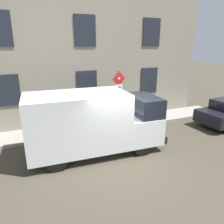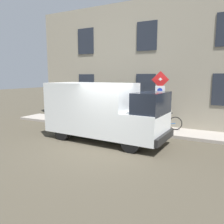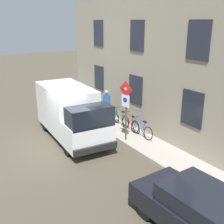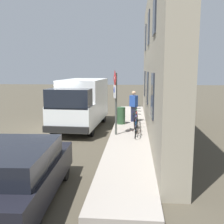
# 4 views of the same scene
# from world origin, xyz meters

# --- Properties ---
(ground_plane) EXTENTS (80.00, 80.00, 0.00)m
(ground_plane) POSITION_xyz_m (0.00, 0.00, 0.00)
(ground_plane) COLOR #464033
(sidewalk_slab) EXTENTS (1.69, 16.01, 0.14)m
(sidewalk_slab) POSITION_xyz_m (3.60, 0.00, 0.07)
(sidewalk_slab) COLOR #9D948A
(sidewalk_slab) RESTS_ON ground_plane
(building_facade) EXTENTS (0.75, 14.01, 6.78)m
(building_facade) POSITION_xyz_m (4.79, 0.00, 3.39)
(building_facade) COLOR gray
(building_facade) RESTS_ON ground_plane
(sign_post_stacked) EXTENTS (0.20, 0.55, 2.77)m
(sign_post_stacked) POSITION_xyz_m (2.97, -1.20, 2.00)
(sign_post_stacked) COLOR #474C47
(sign_post_stacked) RESTS_ON sidewalk_slab
(delivery_van) EXTENTS (2.26, 5.42, 2.50)m
(delivery_van) POSITION_xyz_m (1.07, 0.76, 1.33)
(delivery_van) COLOR white
(delivery_van) RESTS_ON ground_plane
(bicycle_blue) EXTENTS (0.46, 1.71, 0.89)m
(bicycle_blue) POSITION_xyz_m (3.90, -1.25, 0.51)
(bicycle_blue) COLOR black
(bicycle_blue) RESTS_ON sidewalk_slab
(bicycle_red) EXTENTS (0.46, 1.72, 0.89)m
(bicycle_red) POSITION_xyz_m (3.90, -0.32, 0.51)
(bicycle_red) COLOR black
(bicycle_red) RESTS_ON sidewalk_slab
(bicycle_green) EXTENTS (0.46, 1.71, 0.89)m
(bicycle_green) POSITION_xyz_m (3.90, 0.60, 0.51)
(bicycle_green) COLOR black
(bicycle_green) RESTS_ON sidewalk_slab
(bicycle_black) EXTENTS (0.46, 1.72, 0.89)m
(bicycle_black) POSITION_xyz_m (3.90, 1.53, 0.51)
(bicycle_black) COLOR black
(bicycle_black) RESTS_ON sidewalk_slab
(pedestrian) EXTENTS (0.47, 0.45, 1.72)m
(pedestrian) POSITION_xyz_m (3.77, 1.86, 1.07)
(pedestrian) COLOR #262B47
(pedestrian) RESTS_ON sidewalk_slab
(litter_bin) EXTENTS (0.44, 0.44, 0.90)m
(litter_bin) POSITION_xyz_m (3.11, 1.20, 0.59)
(litter_bin) COLOR #2D5133
(litter_bin) RESTS_ON sidewalk_slab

